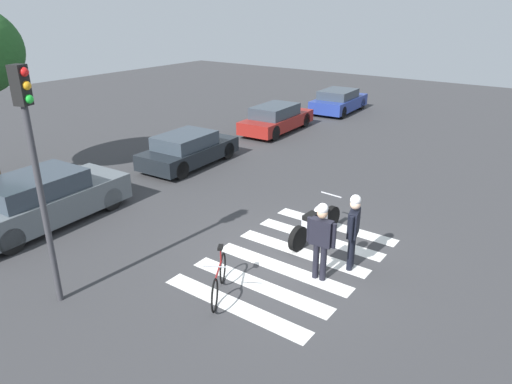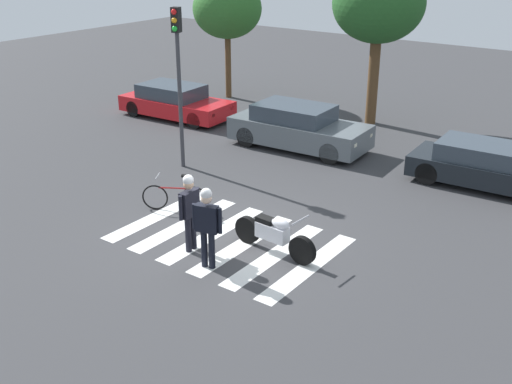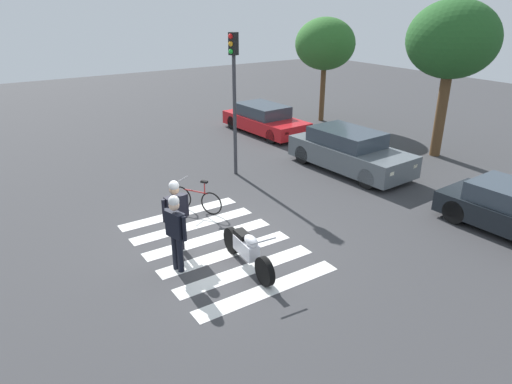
{
  "view_description": "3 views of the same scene",
  "coord_description": "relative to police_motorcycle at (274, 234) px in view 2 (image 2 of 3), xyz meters",
  "views": [
    {
      "loc": [
        -8.4,
        -4.99,
        5.73
      ],
      "look_at": [
        0.45,
        1.4,
        1.28
      ],
      "focal_mm": 32.63,
      "sensor_mm": 36.0,
      "label": 1
    },
    {
      "loc": [
        8.24,
        -10.2,
        6.69
      ],
      "look_at": [
        0.3,
        0.71,
        1.04
      ],
      "focal_mm": 43.55,
      "sensor_mm": 36.0,
      "label": 2
    },
    {
      "loc": [
        8.92,
        -4.75,
        5.68
      ],
      "look_at": [
        0.2,
        1.02,
        1.3
      ],
      "focal_mm": 32.12,
      "sensor_mm": 36.0,
      "label": 3
    }
  ],
  "objects": [
    {
      "name": "officer_by_motorcycle",
      "position": [
        -0.77,
        -1.36,
        0.61
      ],
      "size": [
        0.67,
        0.31,
        1.84
      ],
      "color": "black",
      "rests_on": "ground_plane"
    },
    {
      "name": "ground_plane",
      "position": [
        -1.26,
        -0.08,
        -0.46
      ],
      "size": [
        60.0,
        60.0,
        0.0
      ],
      "primitive_type": "plane",
      "color": "#38383A"
    },
    {
      "name": "traffic_light_pole",
      "position": [
        -5.45,
        2.97,
        2.7
      ],
      "size": [
        0.3,
        0.36,
        4.76
      ],
      "color": "#38383D",
      "rests_on": "ground_plane"
    },
    {
      "name": "police_motorcycle",
      "position": [
        0.0,
        0.0,
        0.0
      ],
      "size": [
        2.23,
        0.62,
        1.04
      ],
      "color": "black",
      "rests_on": "ground_plane"
    },
    {
      "name": "car_grey_coupe",
      "position": [
        -3.55,
        6.59,
        0.24
      ],
      "size": [
        4.7,
        2.12,
        1.45
      ],
      "color": "black",
      "rests_on": "ground_plane"
    },
    {
      "name": "crosswalk_stripes",
      "position": [
        -1.26,
        -0.08,
        -0.46
      ],
      "size": [
        4.95,
        3.52,
        0.01
      ],
      "color": "silver",
      "rests_on": "ground_plane"
    },
    {
      "name": "car_black_suv",
      "position": [
        2.48,
        6.83,
        0.14
      ],
      "size": [
        4.13,
        1.96,
        1.25
      ],
      "color": "black",
      "rests_on": "ground_plane"
    },
    {
      "name": "car_red_convertible",
      "position": [
        -9.42,
        6.94,
        0.15
      ],
      "size": [
        4.55,
        2.04,
        1.28
      ],
      "color": "black",
      "rests_on": "ground_plane"
    },
    {
      "name": "street_tree_near",
      "position": [
        -9.74,
        10.68,
        3.27
      ],
      "size": [
        2.89,
        2.89,
        4.98
      ],
      "color": "brown",
      "rests_on": "ground_plane"
    },
    {
      "name": "street_tree_mid",
      "position": [
        -2.9,
        10.68,
        3.88
      ],
      "size": [
        3.29,
        3.29,
        5.79
      ],
      "color": "brown",
      "rests_on": "ground_plane"
    },
    {
      "name": "officer_on_foot",
      "position": [
        -1.6,
        -0.99,
        0.61
      ],
      "size": [
        0.24,
        0.69,
        1.83
      ],
      "color": "black",
      "rests_on": "ground_plane"
    },
    {
      "name": "leaning_bicycle",
      "position": [
        -3.39,
        0.41,
        -0.08
      ],
      "size": [
        1.5,
        0.91,
        1.0
      ],
      "color": "black",
      "rests_on": "ground_plane"
    }
  ]
}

